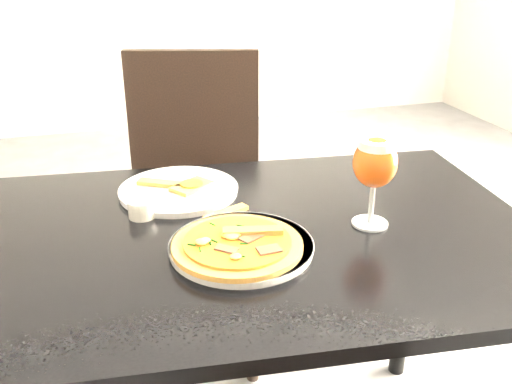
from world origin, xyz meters
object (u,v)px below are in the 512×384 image
object	(u,v)px
pizza	(238,244)
beer_glass	(375,163)
dining_table	(254,267)
chair_far	(194,194)

from	to	relation	value
pizza	beer_glass	size ratio (longest dim) A/B	1.30
dining_table	chair_far	xyz separation A→B (m)	(-0.01, 0.68, -0.12)
beer_glass	pizza	bearing A→B (deg)	-171.57
chair_far	pizza	bearing A→B (deg)	-79.20
beer_glass	chair_far	bearing A→B (deg)	109.56
dining_table	pizza	bearing A→B (deg)	-117.12
chair_far	beer_glass	size ratio (longest dim) A/B	5.09
dining_table	beer_glass	xyz separation A→B (m)	(0.24, -0.04, 0.23)
chair_far	beer_glass	world-z (taller)	chair_far
chair_far	pizza	world-z (taller)	chair_far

